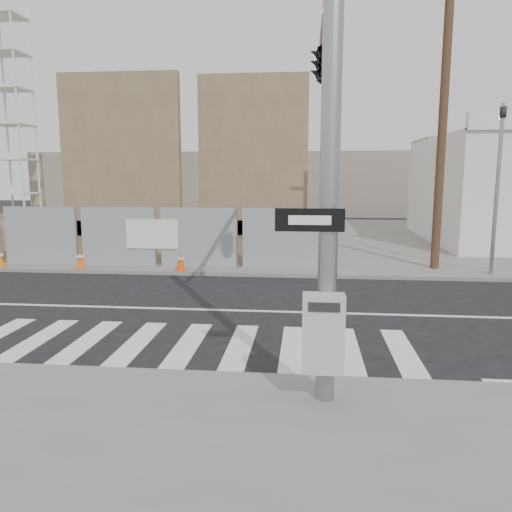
# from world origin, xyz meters

# --- Properties ---
(ground) EXTENTS (100.00, 100.00, 0.00)m
(ground) POSITION_xyz_m (0.00, 0.00, 0.00)
(ground) COLOR black
(ground) RESTS_ON ground
(sidewalk_far) EXTENTS (50.00, 20.00, 0.12)m
(sidewalk_far) POSITION_xyz_m (0.00, 14.00, 0.06)
(sidewalk_far) COLOR slate
(sidewalk_far) RESTS_ON ground
(signal_pole) EXTENTS (0.96, 5.87, 7.00)m
(signal_pole) POSITION_xyz_m (2.49, -2.05, 4.78)
(signal_pole) COLOR gray
(signal_pole) RESTS_ON sidewalk_near
(far_signal_pole) EXTENTS (0.16, 0.20, 5.60)m
(far_signal_pole) POSITION_xyz_m (8.00, 4.60, 3.48)
(far_signal_pole) COLOR gray
(far_signal_pole) RESTS_ON sidewalk_far
(concrete_wall_left) EXTENTS (6.00, 1.30, 8.00)m
(concrete_wall_left) POSITION_xyz_m (-7.00, 13.08, 3.38)
(concrete_wall_left) COLOR brown
(concrete_wall_left) RESTS_ON sidewalk_far
(concrete_wall_right) EXTENTS (5.50, 1.30, 8.00)m
(concrete_wall_right) POSITION_xyz_m (-0.50, 14.08, 3.38)
(concrete_wall_right) COLOR brown
(concrete_wall_right) RESTS_ON sidewalk_far
(crane_tower) EXTENTS (2.60, 2.60, 18.15)m
(crane_tower) POSITION_xyz_m (-15.00, 17.00, 9.02)
(crane_tower) COLOR slate
(crane_tower) RESTS_ON sidewalk_far
(utility_pole_right) EXTENTS (1.60, 0.28, 10.00)m
(utility_pole_right) POSITION_xyz_m (6.50, 5.50, 5.20)
(utility_pole_right) COLOR #4F3625
(utility_pole_right) RESTS_ON sidewalk_far
(traffic_cone_b) EXTENTS (0.40, 0.40, 0.64)m
(traffic_cone_b) POSITION_xyz_m (-8.07, 4.22, 0.43)
(traffic_cone_b) COLOR orange
(traffic_cone_b) RESTS_ON sidewalk_far
(traffic_cone_c) EXTENTS (0.43, 0.43, 0.64)m
(traffic_cone_c) POSITION_xyz_m (-5.23, 4.22, 0.43)
(traffic_cone_c) COLOR #FF5D0D
(traffic_cone_c) RESTS_ON sidewalk_far
(traffic_cone_d) EXTENTS (0.32, 0.32, 0.62)m
(traffic_cone_d) POSITION_xyz_m (-1.83, 4.22, 0.42)
(traffic_cone_d) COLOR #E74B0C
(traffic_cone_d) RESTS_ON sidewalk_far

